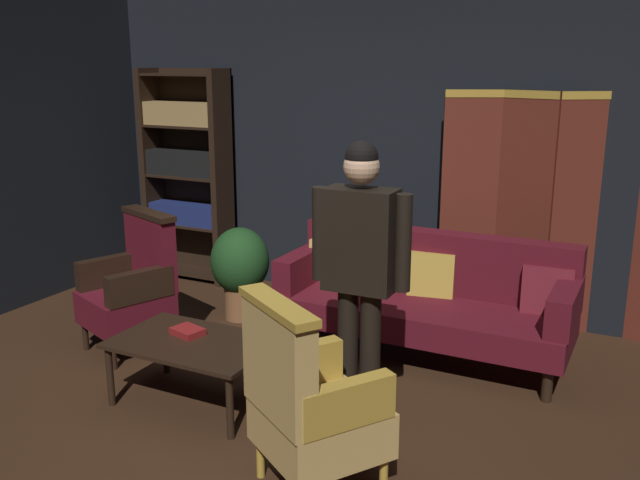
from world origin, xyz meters
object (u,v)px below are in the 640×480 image
at_px(bookshelf, 187,170).
at_px(armchair_wing_left, 133,287).
at_px(armchair_gilt_accent, 309,402).
at_px(potted_plant, 240,267).
at_px(coffee_table, 193,348).
at_px(standing_figure, 360,261).
at_px(book_red_leather, 188,331).
at_px(folding_screen, 551,210).
at_px(velvet_couch, 427,294).

height_order(bookshelf, armchair_wing_left, bookshelf).
height_order(armchair_gilt_accent, potted_plant, armchair_gilt_accent).
bearing_deg(coffee_table, standing_figure, 10.18).
distance_m(armchair_wing_left, book_red_leather, 0.93).
xyz_separation_m(folding_screen, book_red_leather, (-1.85, -2.22, -0.54)).
relative_size(velvet_couch, book_red_leather, 10.81).
relative_size(armchair_wing_left, potted_plant, 1.33).
bearing_deg(coffee_table, armchair_wing_left, 151.47).
bearing_deg(standing_figure, armchair_gilt_accent, -87.03).
xyz_separation_m(armchair_wing_left, book_red_leather, (0.83, -0.43, -0.05)).
bearing_deg(bookshelf, velvet_couch, -15.30).
bearing_deg(armchair_wing_left, folding_screen, 33.83).
bearing_deg(bookshelf, book_red_leather, -53.41).
distance_m(velvet_couch, standing_figure, 1.37).
height_order(folding_screen, coffee_table, folding_screen).
distance_m(armchair_wing_left, potted_plant, 0.98).
height_order(coffee_table, armchair_wing_left, armchair_wing_left).
xyz_separation_m(velvet_couch, coffee_table, (-1.05, -1.43, -0.08)).
distance_m(folding_screen, book_red_leather, 2.94).
bearing_deg(armchair_wing_left, velvet_couch, 25.26).
bearing_deg(velvet_couch, armchair_wing_left, -154.74).
distance_m(armchair_gilt_accent, standing_figure, 0.88).
relative_size(potted_plant, book_red_leather, 3.99).
relative_size(velvet_couch, coffee_table, 2.12).
bearing_deg(book_red_leather, bookshelf, 126.59).
distance_m(velvet_couch, coffee_table, 1.78).
xyz_separation_m(coffee_table, potted_plant, (-0.57, 1.41, 0.08)).
height_order(armchair_gilt_accent, armchair_wing_left, same).
relative_size(folding_screen, velvet_couch, 0.90).
relative_size(standing_figure, potted_plant, 2.18).
distance_m(bookshelf, potted_plant, 1.47).
bearing_deg(armchair_wing_left, coffee_table, -28.53).
distance_m(bookshelf, armchair_wing_left, 1.92).
height_order(coffee_table, book_red_leather, book_red_leather).
distance_m(folding_screen, potted_plant, 2.54).
bearing_deg(standing_figure, folding_screen, 71.42).
bearing_deg(armchair_wing_left, standing_figure, -9.01).
bearing_deg(potted_plant, book_red_leather, -70.45).
height_order(velvet_couch, armchair_wing_left, armchair_wing_left).
bearing_deg(folding_screen, coffee_table, -127.44).
distance_m(armchair_gilt_accent, armchair_wing_left, 2.24).
bearing_deg(armchair_gilt_accent, potted_plant, 130.77).
relative_size(velvet_couch, armchair_gilt_accent, 2.04).
xyz_separation_m(coffee_table, book_red_leather, (-0.09, 0.07, 0.07)).
height_order(armchair_gilt_accent, standing_figure, standing_figure).
xyz_separation_m(armchair_gilt_accent, standing_figure, (-0.04, 0.69, 0.54)).
relative_size(armchair_wing_left, book_red_leather, 5.30).
relative_size(armchair_gilt_accent, standing_figure, 0.61).
xyz_separation_m(velvet_couch, book_red_leather, (-1.14, -1.36, -0.01)).
bearing_deg(armchair_gilt_accent, folding_screen, 76.50).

